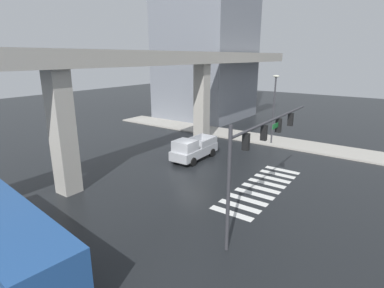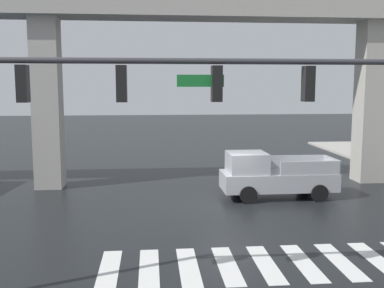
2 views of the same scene
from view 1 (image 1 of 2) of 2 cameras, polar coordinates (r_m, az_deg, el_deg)
ground_plane at (r=25.04m, az=0.18°, el=-5.05°), size 120.00×120.00×0.00m
crosswalk_stripes at (r=22.41m, az=12.76°, el=-8.09°), size 9.35×2.80×0.01m
elevated_overpass at (r=26.34m, az=-8.38°, el=14.02°), size 58.35×2.17×9.49m
office_building at (r=47.48m, az=2.73°, el=23.58°), size 11.93×11.73×30.44m
sidewalk_east at (r=36.26m, az=9.03°, el=1.60°), size 4.00×36.00×0.15m
pickup_truck at (r=27.28m, az=0.11°, el=-1.05°), size 5.12×2.13×2.08m
traffic_signal_mast at (r=16.81m, az=13.06°, el=0.64°), size 10.89×0.32×6.20m
street_lamp_near_corner at (r=32.66m, az=15.15°, el=7.67°), size 0.44×0.70×7.24m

